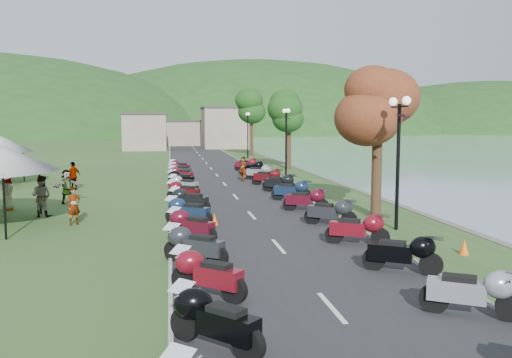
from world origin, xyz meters
name	(u,v)px	position (x,y,z in m)	size (l,w,h in m)	color
road	(217,175)	(0.00, 40.00, 0.01)	(7.00, 120.00, 0.02)	#29292B
hills_backdrop	(180,132)	(0.00, 200.00, 0.00)	(360.00, 120.00, 76.00)	#285621
far_building	(180,131)	(-2.00, 85.00, 2.50)	(18.00, 16.00, 5.00)	gray
moto_row_left	(190,212)	(-2.76, 20.18, 0.55)	(2.60, 44.54, 1.10)	#331411
moto_row_right	(308,200)	(2.69, 22.61, 0.55)	(2.60, 43.25, 1.10)	#331411
tree_lakeside	(378,126)	(5.35, 20.99, 3.93)	(2.83, 2.83, 7.87)	#22551A
pedestrian_a	(75,225)	(-7.36, 21.05, 0.00)	(0.56, 0.41, 1.54)	slate
pedestrian_b	(42,217)	(-9.06, 23.16, 0.00)	(0.88, 0.48, 1.80)	slate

